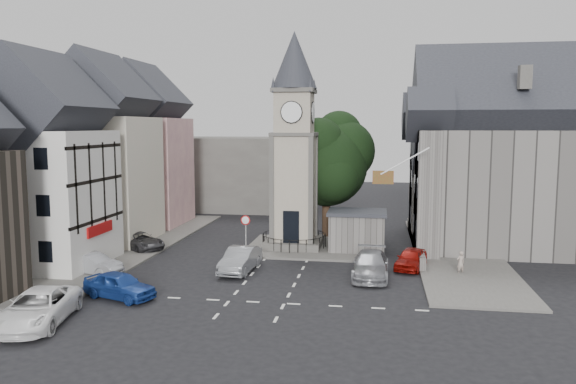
% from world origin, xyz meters
% --- Properties ---
extents(ground, '(120.00, 120.00, 0.00)m').
position_xyz_m(ground, '(0.00, 0.00, 0.00)').
color(ground, black).
rests_on(ground, ground).
extents(pavement_west, '(6.00, 30.00, 0.14)m').
position_xyz_m(pavement_west, '(-12.50, 6.00, 0.07)').
color(pavement_west, '#595651').
rests_on(pavement_west, ground).
extents(pavement_east, '(6.00, 26.00, 0.14)m').
position_xyz_m(pavement_east, '(12.00, 8.00, 0.07)').
color(pavement_east, '#595651').
rests_on(pavement_east, ground).
extents(central_island, '(10.00, 8.00, 0.16)m').
position_xyz_m(central_island, '(1.50, 8.00, 0.08)').
color(central_island, '#595651').
rests_on(central_island, ground).
extents(road_markings, '(20.00, 8.00, 0.01)m').
position_xyz_m(road_markings, '(0.00, -5.50, 0.01)').
color(road_markings, silver).
rests_on(road_markings, ground).
extents(clock_tower, '(4.86, 4.86, 16.25)m').
position_xyz_m(clock_tower, '(0.00, 7.99, 8.12)').
color(clock_tower, '#4C4944').
rests_on(clock_tower, ground).
extents(stone_shelter, '(4.30, 3.30, 3.08)m').
position_xyz_m(stone_shelter, '(4.80, 7.50, 1.55)').
color(stone_shelter, '#56534F').
rests_on(stone_shelter, ground).
extents(town_tree, '(7.20, 7.20, 10.80)m').
position_xyz_m(town_tree, '(2.00, 13.00, 6.97)').
color(town_tree, black).
rests_on(town_tree, ground).
extents(warning_sign_post, '(0.70, 0.19, 2.85)m').
position_xyz_m(warning_sign_post, '(-3.20, 5.43, 2.03)').
color(warning_sign_post, black).
rests_on(warning_sign_post, ground).
extents(terrace_pink, '(8.10, 7.60, 12.80)m').
position_xyz_m(terrace_pink, '(-15.50, 16.00, 6.58)').
color(terrace_pink, '#BC818A').
rests_on(terrace_pink, ground).
extents(terrace_cream, '(8.10, 7.60, 12.80)m').
position_xyz_m(terrace_cream, '(-15.50, 8.00, 6.58)').
color(terrace_cream, beige).
rests_on(terrace_cream, ground).
extents(terrace_tudor, '(8.10, 7.60, 12.00)m').
position_xyz_m(terrace_tudor, '(-15.50, 0.00, 6.19)').
color(terrace_tudor, silver).
rests_on(terrace_tudor, ground).
extents(backdrop_west, '(20.00, 10.00, 8.00)m').
position_xyz_m(backdrop_west, '(-12.00, 28.00, 4.00)').
color(backdrop_west, '#4C4944').
rests_on(backdrop_west, ground).
extents(east_building, '(14.40, 11.40, 12.60)m').
position_xyz_m(east_building, '(15.59, 11.00, 6.26)').
color(east_building, '#56534F').
rests_on(east_building, ground).
extents(east_boundary_wall, '(0.40, 16.00, 0.90)m').
position_xyz_m(east_boundary_wall, '(9.20, 10.00, 0.45)').
color(east_boundary_wall, '#56534F').
rests_on(east_boundary_wall, ground).
extents(flagpole, '(3.68, 0.10, 2.74)m').
position_xyz_m(flagpole, '(8.00, 4.00, 7.00)').
color(flagpole, white).
rests_on(flagpole, ground).
extents(car_west_blue, '(4.58, 3.02, 1.45)m').
position_xyz_m(car_west_blue, '(-7.50, -6.00, 0.73)').
color(car_west_blue, navy).
rests_on(car_west_blue, ground).
extents(car_west_silver, '(4.22, 2.28, 1.32)m').
position_xyz_m(car_west_silver, '(-11.50, -1.53, 0.66)').
color(car_west_silver, '#9EA0A6').
rests_on(car_west_silver, ground).
extents(car_west_grey, '(5.05, 4.37, 1.29)m').
position_xyz_m(car_west_grey, '(-11.50, 5.59, 0.65)').
color(car_west_grey, '#302F32').
rests_on(car_west_grey, ground).
extents(car_island_silver, '(1.96, 4.83, 1.56)m').
position_xyz_m(car_island_silver, '(-2.38, 0.50, 0.78)').
color(car_island_silver, gray).
rests_on(car_island_silver, ground).
extents(car_island_east, '(2.25, 5.37, 1.55)m').
position_xyz_m(car_island_east, '(5.91, 0.50, 0.78)').
color(car_island_east, '#929399').
rests_on(car_island_east, ground).
extents(car_east_red, '(2.61, 4.23, 1.34)m').
position_xyz_m(car_east_red, '(8.50, 3.00, 0.67)').
color(car_east_red, maroon).
rests_on(car_east_red, ground).
extents(van_sw_white, '(3.69, 6.11, 1.59)m').
position_xyz_m(van_sw_white, '(-9.50, -10.38, 0.79)').
color(van_sw_white, white).
rests_on(van_sw_white, ground).
extents(pedestrian, '(0.65, 0.57, 1.50)m').
position_xyz_m(pedestrian, '(11.50, 2.00, 0.75)').
color(pedestrian, '#A29286').
rests_on(pedestrian, ground).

